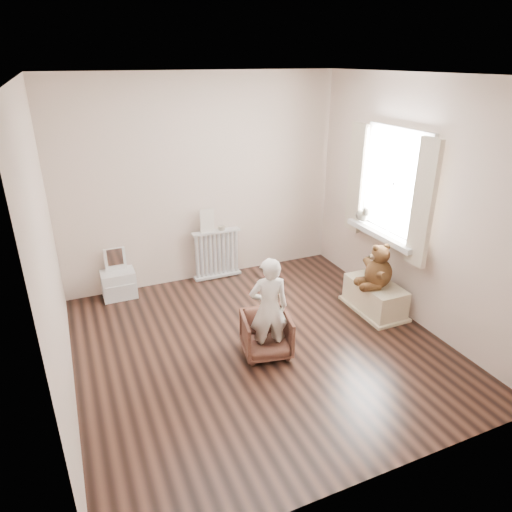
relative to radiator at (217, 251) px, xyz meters
name	(u,v)px	position (x,y,z in m)	size (l,w,h in m)	color
floor	(260,345)	(-0.12, -1.68, -0.39)	(3.60, 3.60, 0.01)	black
ceiling	(261,75)	(-0.12, -1.68, 2.21)	(3.60, 3.60, 0.01)	white
back_wall	(202,182)	(-0.12, 0.12, 0.91)	(3.60, 0.02, 2.60)	beige
front_wall	(384,322)	(-0.12, -3.48, 0.91)	(3.60, 0.02, 2.60)	beige
left_wall	(49,258)	(-1.92, -1.68, 0.91)	(0.02, 3.60, 2.60)	beige
right_wall	(415,204)	(1.68, -1.68, 0.91)	(0.02, 3.60, 2.60)	beige
window	(395,184)	(1.64, -1.38, 1.06)	(0.03, 0.90, 1.10)	white
window_sill	(383,234)	(1.55, -1.38, 0.48)	(0.22, 1.10, 0.06)	silver
curtain_left	(423,204)	(1.53, -1.95, 1.00)	(0.06, 0.26, 1.30)	beige
curtain_right	(356,179)	(1.53, -0.81, 1.00)	(0.06, 0.26, 1.30)	beige
radiator	(217,251)	(0.00, 0.00, 0.00)	(0.64, 0.12, 0.67)	silver
paper_doll	(207,221)	(-0.11, 0.00, 0.43)	(0.18, 0.02, 0.31)	beige
tin_a	(221,228)	(0.08, 0.00, 0.31)	(0.09, 0.09, 0.05)	#A59E8C
toy_vanity	(118,276)	(-1.29, -0.03, -0.11)	(0.40, 0.28, 0.63)	silver
armchair	(266,335)	(-0.11, -1.83, -0.17)	(0.46, 0.47, 0.43)	brown
child	(269,308)	(-0.11, -1.88, 0.15)	(0.38, 0.25, 1.04)	white
toy_bench	(375,295)	(1.40, -1.55, -0.19)	(0.39, 0.74, 0.35)	beige
teddy_bear	(380,260)	(1.36, -1.61, 0.28)	(0.41, 0.32, 0.50)	#38210F
plush_cat	(362,213)	(1.54, -0.98, 0.61)	(0.14, 0.23, 0.20)	#686155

